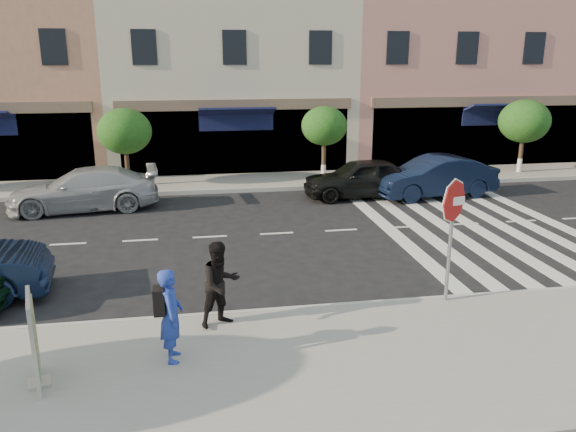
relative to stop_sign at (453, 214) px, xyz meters
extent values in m
plane|color=black|center=(-2.79, 1.67, -2.06)|extent=(120.00, 120.00, 0.00)
cube|color=gray|center=(-2.79, -2.08, -1.99)|extent=(60.00, 4.50, 0.15)
cube|color=gray|center=(-2.79, 12.67, -1.99)|extent=(60.00, 3.00, 0.15)
cube|color=beige|center=(-3.29, 18.67, 3.44)|extent=(11.00, 9.00, 11.00)
cube|color=#BF7571|center=(8.71, 18.67, 4.44)|extent=(13.00, 9.00, 13.00)
cylinder|color=#473323|center=(-7.79, 12.47, -1.11)|extent=(0.18, 0.18, 1.60)
cylinder|color=silver|center=(-7.79, 12.47, -1.61)|extent=(0.20, 0.20, 0.60)
ellipsoid|color=#1E4614|center=(-7.79, 12.47, 0.26)|extent=(2.10, 2.10, 1.79)
cylinder|color=#473323|center=(0.21, 12.47, -1.06)|extent=(0.18, 0.18, 1.71)
cylinder|color=silver|center=(0.21, 12.47, -1.61)|extent=(0.20, 0.20, 0.60)
ellipsoid|color=#1E4614|center=(0.21, 12.47, 0.32)|extent=(1.90, 1.90, 1.62)
cylinder|color=#473323|center=(9.21, 12.47, -1.09)|extent=(0.18, 0.18, 1.65)
cylinder|color=silver|center=(9.21, 12.47, -1.61)|extent=(0.20, 0.20, 0.60)
ellipsoid|color=#1E4614|center=(9.21, 12.47, 0.34)|extent=(2.20, 2.20, 1.87)
cylinder|color=gray|center=(0.00, 0.02, -0.71)|extent=(0.09, 0.09, 2.39)
cylinder|color=white|center=(0.00, 0.01, 0.26)|extent=(0.91, 0.25, 0.94)
cylinder|color=#9E1411|center=(0.00, -0.01, 0.26)|extent=(0.85, 0.25, 0.87)
cube|color=white|center=(0.00, -0.04, 0.26)|extent=(0.48, 0.14, 0.17)
imported|color=#22389C|center=(-5.63, -1.50, -1.09)|extent=(0.40, 0.60, 1.64)
imported|color=black|center=(-4.75, -0.33, -1.08)|extent=(1.01, 0.94, 1.67)
cube|color=beige|center=(-7.71, -1.92, -1.89)|extent=(0.42, 0.42, 0.05)
cube|color=beige|center=(-7.71, -1.92, -1.17)|extent=(0.31, 0.96, 1.49)
cube|color=#D88C3F|center=(-7.67, -1.91, -1.11)|extent=(0.23, 0.78, 1.15)
imported|color=#A4A4A9|center=(-8.95, 9.47, -1.34)|extent=(5.18, 2.55, 1.45)
imported|color=black|center=(1.00, 9.65, -1.32)|extent=(4.39, 1.90, 1.48)
imported|color=black|center=(3.75, 9.27, -1.29)|extent=(4.84, 2.25, 1.54)
camera|label=1|loc=(-5.11, -10.26, 3.07)|focal=35.00mm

